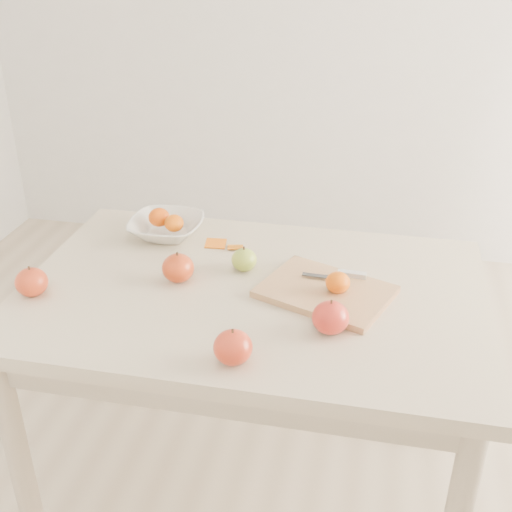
# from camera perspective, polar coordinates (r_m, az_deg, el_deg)

# --- Properties ---
(ground) EXTENTS (3.50, 3.50, 0.00)m
(ground) POSITION_cam_1_polar(r_m,az_deg,el_deg) (2.15, -0.29, -20.33)
(ground) COLOR #C6B293
(ground) RESTS_ON ground
(table) EXTENTS (1.20, 0.80, 0.75)m
(table) POSITION_cam_1_polar(r_m,az_deg,el_deg) (1.72, -0.34, -5.75)
(table) COLOR beige
(table) RESTS_ON ground
(cutting_board) EXTENTS (0.37, 0.33, 0.02)m
(cutting_board) POSITION_cam_1_polar(r_m,az_deg,el_deg) (1.64, 6.20, -3.17)
(cutting_board) COLOR tan
(cutting_board) RESTS_ON table
(board_tangerine) EXTENTS (0.06, 0.06, 0.05)m
(board_tangerine) POSITION_cam_1_polar(r_m,az_deg,el_deg) (1.62, 7.29, -2.35)
(board_tangerine) COLOR #E25F08
(board_tangerine) RESTS_ON cutting_board
(fruit_bowl) EXTENTS (0.22, 0.22, 0.05)m
(fruit_bowl) POSITION_cam_1_polar(r_m,az_deg,el_deg) (1.95, -7.96, 2.53)
(fruit_bowl) COLOR white
(fruit_bowl) RESTS_ON table
(bowl_tangerine_near) EXTENTS (0.06, 0.06, 0.06)m
(bowl_tangerine_near) POSITION_cam_1_polar(r_m,az_deg,el_deg) (1.95, -8.61, 3.43)
(bowl_tangerine_near) COLOR #D74F07
(bowl_tangerine_near) RESTS_ON fruit_bowl
(bowl_tangerine_far) EXTENTS (0.06, 0.06, 0.05)m
(bowl_tangerine_far) POSITION_cam_1_polar(r_m,az_deg,el_deg) (1.91, -7.30, 2.92)
(bowl_tangerine_far) COLOR #E06407
(bowl_tangerine_far) RESTS_ON fruit_bowl
(orange_peel_a) EXTENTS (0.06, 0.05, 0.01)m
(orange_peel_a) POSITION_cam_1_polar(r_m,az_deg,el_deg) (1.88, -3.60, 0.99)
(orange_peel_a) COLOR orange
(orange_peel_a) RESTS_ON table
(orange_peel_b) EXTENTS (0.05, 0.04, 0.01)m
(orange_peel_b) POSITION_cam_1_polar(r_m,az_deg,el_deg) (1.86, -1.85, 0.72)
(orange_peel_b) COLOR orange
(orange_peel_b) RESTS_ON table
(paring_knife) EXTENTS (0.17, 0.05, 0.01)m
(paring_knife) POSITION_cam_1_polar(r_m,az_deg,el_deg) (1.69, 8.06, -1.65)
(paring_knife) COLOR silver
(paring_knife) RESTS_ON cutting_board
(apple_green) EXTENTS (0.07, 0.07, 0.06)m
(apple_green) POSITION_cam_1_polar(r_m,az_deg,el_deg) (1.74, -1.06, -0.33)
(apple_green) COLOR olive
(apple_green) RESTS_ON table
(apple_red_b) EXTENTS (0.08, 0.08, 0.08)m
(apple_red_b) POSITION_cam_1_polar(r_m,az_deg,el_deg) (1.69, -6.94, -1.06)
(apple_red_b) COLOR maroon
(apple_red_b) RESTS_ON table
(apple_red_c) EXTENTS (0.09, 0.09, 0.08)m
(apple_red_c) POSITION_cam_1_polar(r_m,az_deg,el_deg) (1.39, -2.06, -8.12)
(apple_red_c) COLOR #A00D0F
(apple_red_c) RESTS_ON table
(apple_red_e) EXTENTS (0.09, 0.09, 0.08)m
(apple_red_e) POSITION_cam_1_polar(r_m,az_deg,el_deg) (1.49, 6.64, -5.46)
(apple_red_e) COLOR #A30813
(apple_red_e) RESTS_ON table
(apple_red_d) EXTENTS (0.08, 0.08, 0.07)m
(apple_red_d) POSITION_cam_1_polar(r_m,az_deg,el_deg) (1.72, -19.33, -2.20)
(apple_red_d) COLOR maroon
(apple_red_d) RESTS_ON table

